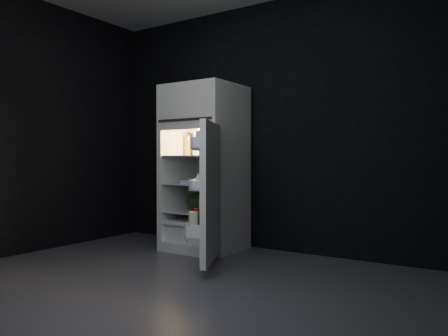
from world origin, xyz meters
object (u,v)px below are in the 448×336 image
Objects in this scene: fridge_door at (207,194)px; yogurt_tray at (212,210)px; milk_jug at (203,145)px; egg_carton at (212,180)px; refrigerator at (206,162)px.

fridge_door is 4.40× the size of yogurt_tray.
milk_jug is at bearing 143.59° from yogurt_tray.
fridge_door is 4.39× the size of egg_carton.
yogurt_tray is at bearing -16.43° from milk_jug.
refrigerator is at bearing -13.84° from milk_jug.
milk_jug is (-0.07, 0.05, 0.19)m from refrigerator.
refrigerator is at bearing 142.68° from yogurt_tray.
refrigerator is 7.42× the size of milk_jug.
milk_jug is at bearing 124.57° from egg_carton.
refrigerator is 1.46× the size of fridge_door.
fridge_door is 0.76m from egg_carton.
milk_jug is (-0.60, 0.76, 0.47)m from fridge_door.
milk_jug is 0.45m from egg_carton.
egg_carton is (-0.40, 0.64, 0.08)m from fridge_door.
yogurt_tray is at bearing 121.40° from fridge_door.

